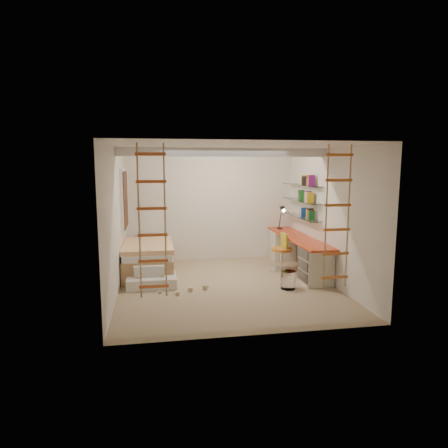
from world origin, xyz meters
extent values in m
plane|color=#978061|center=(0.00, 0.00, 0.00)|extent=(4.50, 4.50, 0.00)
cube|color=white|center=(0.00, 0.30, 2.52)|extent=(4.00, 0.18, 0.16)
cube|color=white|center=(-1.97, 1.50, 1.55)|extent=(0.06, 1.15, 1.35)
cube|color=#4C2D1E|center=(-1.93, 1.50, 1.55)|extent=(0.02, 1.00, 1.20)
cylinder|color=white|center=(1.09, -0.37, 0.17)|extent=(0.27, 0.27, 0.34)
cube|color=red|center=(1.72, 0.83, 0.73)|extent=(0.55, 2.80, 0.04)
cube|color=beige|center=(1.72, 1.93, 0.35)|extent=(0.52, 0.55, 0.71)
cube|color=beige|center=(1.72, -0.17, 0.35)|extent=(0.52, 0.55, 0.71)
cube|color=#4C4742|center=(1.45, -0.17, 0.61)|extent=(0.02, 0.50, 0.18)
cube|color=#4C4742|center=(1.45, -0.17, 0.39)|extent=(0.02, 0.50, 0.18)
cube|color=#4C4742|center=(1.45, -0.17, 0.17)|extent=(0.02, 0.50, 0.18)
cube|color=white|center=(1.87, 1.13, 1.15)|extent=(0.25, 1.80, 0.01)
cube|color=white|center=(1.87, 1.13, 1.50)|extent=(0.25, 1.80, 0.01)
cube|color=white|center=(1.87, 1.13, 1.85)|extent=(0.25, 1.80, 0.01)
cube|color=#AD7F51|center=(-1.48, 1.23, 0.23)|extent=(1.00, 2.00, 0.45)
cube|color=white|center=(-1.48, 1.23, 0.51)|extent=(0.95, 1.95, 0.12)
cube|color=#FF9435|center=(-1.48, 1.08, 0.62)|extent=(1.02, 1.60, 0.10)
cube|color=white|center=(-1.48, 2.03, 0.63)|extent=(0.55, 0.35, 0.12)
cylinder|color=black|center=(1.67, 1.98, 0.76)|extent=(0.14, 0.14, 0.02)
cylinder|color=black|center=(1.67, 1.98, 0.95)|extent=(0.02, 0.15, 0.36)
cylinder|color=black|center=(1.67, 1.88, 1.20)|extent=(0.02, 0.27, 0.20)
cone|color=black|center=(1.67, 1.76, 1.25)|extent=(0.12, 0.14, 0.15)
cylinder|color=#FFEABF|center=(1.67, 1.72, 1.22)|extent=(0.08, 0.04, 0.08)
cylinder|color=orange|center=(1.34, 0.82, 0.49)|extent=(0.45, 0.45, 0.06)
cube|color=gold|center=(1.40, 0.83, 0.68)|extent=(0.06, 0.33, 0.31)
cylinder|color=silver|center=(1.34, 0.82, 0.27)|extent=(0.05, 0.05, 0.43)
cylinder|color=silver|center=(1.34, 0.82, 0.03)|extent=(0.52, 0.52, 0.05)
cube|color=silver|center=(-1.41, 0.25, 0.10)|extent=(0.93, 0.72, 0.20)
cube|color=silver|center=(-1.45, 0.35, 0.31)|extent=(0.57, 0.46, 0.20)
cube|color=#CCB284|center=(-1.45, 0.35, 0.45)|extent=(0.08, 0.08, 0.08)
cube|color=#CCB284|center=(-1.45, 0.35, 0.52)|extent=(0.07, 0.07, 0.07)
cube|color=#CCB284|center=(-1.45, 0.35, 0.62)|extent=(0.06, 0.06, 0.12)
cube|color=#CCB284|center=(-1.21, 0.10, 0.23)|extent=(0.06, 0.06, 0.06)
cube|color=#CCB284|center=(-1.17, 0.37, 0.23)|extent=(0.06, 0.06, 0.06)
cube|color=#CCB284|center=(-1.65, 0.07, 0.23)|extent=(0.06, 0.06, 0.06)
cube|color=#CCB284|center=(-0.43, -0.16, 0.04)|extent=(0.07, 0.07, 0.07)
cube|color=#CCB284|center=(-0.71, -0.22, 0.04)|extent=(0.07, 0.07, 0.07)
cube|color=#CCB284|center=(-0.96, -0.41, 0.04)|extent=(0.07, 0.07, 0.07)
cube|color=#CCB284|center=(-1.27, -0.28, 0.04)|extent=(0.07, 0.07, 0.07)
cube|color=#1E722D|center=(1.87, 1.13, 1.27)|extent=(0.14, 0.52, 0.22)
cube|color=red|center=(1.87, 1.13, 1.62)|extent=(0.14, 0.58, 0.22)
cube|color=#262626|center=(1.87, 1.13, 1.97)|extent=(0.14, 0.46, 0.22)
camera|label=1|loc=(-1.30, -7.23, 2.29)|focal=32.00mm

